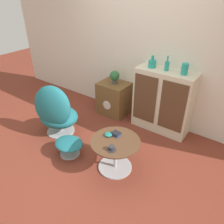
{
  "coord_description": "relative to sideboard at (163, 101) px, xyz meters",
  "views": [
    {
      "loc": [
        1.81,
        -1.86,
        2.29
      ],
      "look_at": [
        0.12,
        0.48,
        0.55
      ],
      "focal_mm": 35.0,
      "sensor_mm": 36.0,
      "label": 1
    }
  ],
  "objects": [
    {
      "name": "ground_plane",
      "position": [
        -0.61,
        -1.28,
        -0.54
      ],
      "size": [
        12.0,
        12.0,
        0.0
      ],
      "primitive_type": "plane",
      "color": "brown"
    },
    {
      "name": "wall_back",
      "position": [
        -0.61,
        0.23,
        0.76
      ],
      "size": [
        6.4,
        0.06,
        2.6
      ],
      "color": "silver",
      "rests_on": "ground_plane"
    },
    {
      "name": "coffee_table",
      "position": [
        -0.09,
        -1.27,
        -0.24
      ],
      "size": [
        0.67,
        0.67,
        0.48
      ],
      "color": "#B7B7BC",
      "rests_on": "ground_plane"
    },
    {
      "name": "sideboard",
      "position": [
        0.0,
        0.0,
        0.0
      ],
      "size": [
        0.97,
        0.4,
        1.08
      ],
      "color": "beige",
      "rests_on": "ground_plane"
    },
    {
      "name": "vase_inner_left",
      "position": [
        -0.01,
        0.0,
        0.62
      ],
      "size": [
        0.07,
        0.07,
        0.23
      ],
      "color": "teal",
      "rests_on": "sideboard"
    },
    {
      "name": "tv_console",
      "position": [
        -0.98,
        -0.03,
        -0.23
      ],
      "size": [
        0.56,
        0.47,
        0.63
      ],
      "color": "brown",
      "rests_on": "ground_plane"
    },
    {
      "name": "egg_chair",
      "position": [
        -1.35,
        -1.19,
        -0.11
      ],
      "size": [
        0.78,
        0.74,
        0.93
      ],
      "color": "#B7B7BC",
      "rests_on": "ground_plane"
    },
    {
      "name": "vase_inner_right",
      "position": [
        0.27,
        0.0,
        0.63
      ],
      "size": [
        0.1,
        0.1,
        0.17
      ],
      "color": "teal",
      "rests_on": "sideboard"
    },
    {
      "name": "vase_leftmost",
      "position": [
        -0.26,
        0.0,
        0.61
      ],
      "size": [
        0.13,
        0.13,
        0.19
      ],
      "color": "teal",
      "rests_on": "sideboard"
    },
    {
      "name": "ottoman",
      "position": [
        -0.81,
        -1.45,
        -0.36
      ],
      "size": [
        0.45,
        0.38,
        0.25
      ],
      "color": "#B7B7BC",
      "rests_on": "ground_plane"
    },
    {
      "name": "book_stack",
      "position": [
        -0.15,
        -1.16,
        -0.05
      ],
      "size": [
        0.13,
        0.11,
        0.04
      ],
      "color": "#1E478C",
      "rests_on": "coffee_table"
    },
    {
      "name": "teacup",
      "position": [
        -0.02,
        -1.45,
        -0.04
      ],
      "size": [
        0.12,
        0.12,
        0.06
      ],
      "color": "#2D2D33",
      "rests_on": "coffee_table"
    },
    {
      "name": "potted_plant",
      "position": [
        -0.97,
        -0.03,
        0.23
      ],
      "size": [
        0.18,
        0.18,
        0.24
      ],
      "color": "#4C4C51",
      "rests_on": "tv_console"
    },
    {
      "name": "bowl",
      "position": [
        -0.23,
        -1.23,
        -0.05
      ],
      "size": [
        0.11,
        0.11,
        0.04
      ],
      "color": "#1E7A70",
      "rests_on": "coffee_table"
    }
  ]
}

